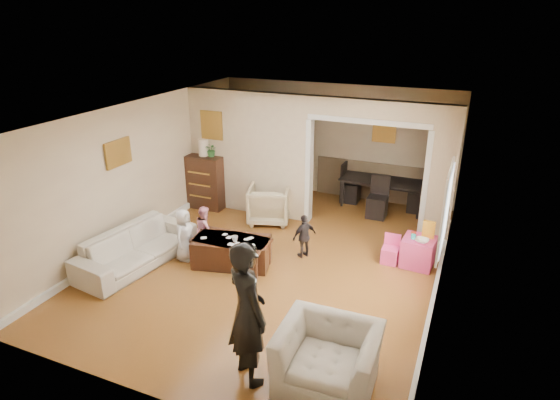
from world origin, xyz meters
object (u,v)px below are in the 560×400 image
at_px(coffee_table, 232,252).
at_px(child_toddler, 304,236).
at_px(sofa, 137,247).
at_px(child_kneel_b, 205,228).
at_px(dresser, 206,181).
at_px(armchair_back, 269,204).
at_px(adult_person, 247,313).
at_px(dining_table, 383,193).
at_px(child_kneel_a, 184,235).
at_px(cyan_cup, 413,237).
at_px(coffee_cup, 235,239).
at_px(play_table, 418,252).
at_px(table_lamp, 204,147).
at_px(armchair_front, 328,358).

bearing_deg(coffee_table, child_toddler, 35.54).
xyz_separation_m(sofa, child_kneel_b, (0.81, 0.93, 0.11)).
relative_size(dresser, coffee_table, 0.92).
bearing_deg(armchair_back, adult_person, 93.83).
relative_size(coffee_table, dining_table, 0.69).
xyz_separation_m(sofa, dresser, (-0.26, 2.72, 0.28)).
distance_m(adult_person, child_kneel_a, 3.20).
bearing_deg(child_toddler, cyan_cup, 139.26).
bearing_deg(adult_person, dresser, -17.84).
bearing_deg(coffee_cup, dresser, 131.13).
bearing_deg(armchair_back, child_toddler, 119.03).
bearing_deg(armchair_back, play_table, 150.66).
height_order(table_lamp, child_kneel_b, table_lamp).
relative_size(sofa, child_kneel_b, 2.56).
distance_m(armchair_front, child_kneel_a, 3.75).
distance_m(armchair_back, play_table, 3.17).
distance_m(coffee_cup, child_kneel_b, 0.88).
height_order(play_table, cyan_cup, cyan_cup).
xyz_separation_m(dresser, coffee_table, (1.77, -2.09, -0.35)).
height_order(dresser, child_kneel_b, dresser).
bearing_deg(coffee_cup, child_kneel_b, 156.37).
bearing_deg(armchair_front, dining_table, 93.48).
distance_m(play_table, child_kneel_a, 4.05).
distance_m(dining_table, child_toddler, 3.00).
xyz_separation_m(armchair_back, dresser, (-1.63, 0.20, 0.21)).
distance_m(table_lamp, child_kneel_b, 2.29).
bearing_deg(dresser, coffee_cup, -48.87).
distance_m(play_table, child_toddler, 1.97).
bearing_deg(child_kneel_a, table_lamp, 18.19).
relative_size(coffee_cup, child_kneel_b, 0.12).
bearing_deg(table_lamp, play_table, -10.36).
bearing_deg(child_kneel_a, coffee_table, -84.13).
relative_size(table_lamp, adult_person, 0.20).
height_order(armchair_front, coffee_table, armchair_front).
height_order(armchair_back, adult_person, adult_person).
bearing_deg(cyan_cup, child_toddler, -166.60).
distance_m(armchair_front, dining_table, 5.72).
distance_m(dining_table, adult_person, 5.98).
relative_size(child_kneel_b, child_toddler, 1.06).
relative_size(armchair_front, table_lamp, 3.16).
xyz_separation_m(armchair_back, coffee_cup, (0.24, -1.94, 0.15)).
height_order(play_table, child_kneel_a, child_kneel_a).
height_order(coffee_cup, dining_table, dining_table).
height_order(armchair_front, child_kneel_b, child_kneel_b).
height_order(coffee_table, coffee_cup, coffee_cup).
bearing_deg(cyan_cup, dining_table, 111.88).
bearing_deg(coffee_cup, armchair_front, -41.47).
bearing_deg(sofa, cyan_cup, -59.12).
relative_size(dresser, coffee_cup, 11.25).
height_order(armchair_front, dining_table, armchair_front).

